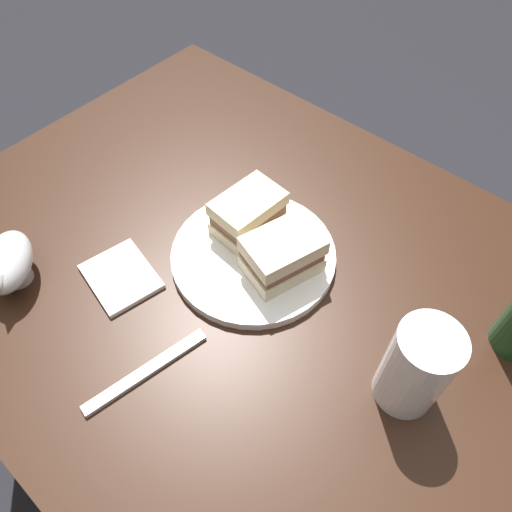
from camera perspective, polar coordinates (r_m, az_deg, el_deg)
The scene contains 13 objects.
ground_plane at distance 1.44m, azimuth 0.17°, elevation -20.33°, with size 6.00×6.00×0.00m, color black.
dining_table at distance 1.07m, azimuth 0.22°, elevation -14.37°, with size 1.10×0.80×0.78m, color black.
plate at distance 0.74m, azimuth -0.31°, elevation 0.09°, with size 0.25×0.25×0.02m, color white.
sandwich_half_left at distance 0.69m, azimuth 3.14°, elevation 0.16°, with size 0.10×0.12×0.07m.
sandwich_half_right at distance 0.75m, azimuth -0.93°, elevation 5.07°, with size 0.08×0.11×0.06m.
potato_wedge_front at distance 0.76m, azimuth 0.38°, elevation 3.88°, with size 0.05×0.02×0.02m, color #AD702D.
potato_wedge_middle at distance 0.77m, azimuth 2.29°, elevation 4.53°, with size 0.05×0.02×0.02m, color #B77F33.
potato_wedge_back at distance 0.76m, azimuth 0.46°, elevation 3.60°, with size 0.04×0.02×0.02m, color gold.
potato_wedge_left_edge at distance 0.74m, azimuth 4.46°, elevation 1.47°, with size 0.05×0.02×0.02m, color #AD702D.
pint_glass at distance 0.62m, azimuth 18.24°, elevation -12.72°, with size 0.08×0.08×0.14m.
gravy_boat at distance 0.78m, azimuth -27.30°, elevation -0.74°, with size 0.13×0.12×0.07m.
napkin at distance 0.75m, azimuth -15.67°, elevation -2.35°, with size 0.11×0.09×0.01m, color white.
fork at distance 0.67m, azimuth -12.87°, elevation -13.15°, with size 0.18×0.02×0.01m, color silver.
Camera 1 is at (-0.27, 0.31, 1.38)m, focal length 33.82 mm.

